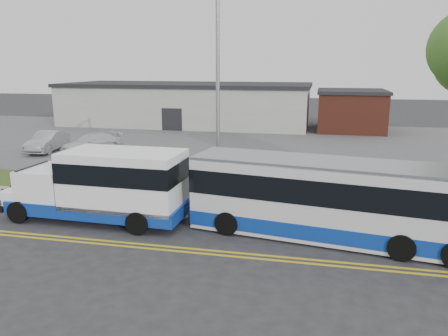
% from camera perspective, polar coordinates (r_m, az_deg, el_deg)
% --- Properties ---
extents(ground, '(140.00, 140.00, 0.00)m').
position_cam_1_polar(ground, '(19.78, -11.18, -5.01)').
color(ground, '#28282B').
rests_on(ground, ground).
extents(lane_line_north, '(70.00, 0.12, 0.01)m').
position_cam_1_polar(lane_line_north, '(16.55, -16.53, -8.98)').
color(lane_line_north, gold).
rests_on(lane_line_north, ground).
extents(lane_line_south, '(70.00, 0.12, 0.01)m').
position_cam_1_polar(lane_line_south, '(16.31, -17.04, -9.35)').
color(lane_line_south, gold).
rests_on(lane_line_south, ground).
extents(curb, '(80.00, 0.30, 0.15)m').
position_cam_1_polar(curb, '(20.72, -9.98, -3.90)').
color(curb, '#9E9B93').
rests_on(curb, ground).
extents(verge, '(80.00, 3.30, 0.10)m').
position_cam_1_polar(verge, '(22.33, -8.24, -2.65)').
color(verge, '#334918').
rests_on(verge, ground).
extents(parking_lot, '(80.00, 25.00, 0.10)m').
position_cam_1_polar(parking_lot, '(35.55, -0.25, 3.41)').
color(parking_lot, '#4C4C4F').
rests_on(parking_lot, ground).
extents(commercial_building, '(25.40, 10.40, 4.35)m').
position_cam_1_polar(commercial_building, '(46.41, -4.82, 8.33)').
color(commercial_building, '#9E9E99').
rests_on(commercial_building, ground).
extents(brick_wing, '(6.30, 7.30, 3.90)m').
position_cam_1_polar(brick_wing, '(43.46, 16.22, 7.23)').
color(brick_wing, brown).
rests_on(brick_wing, ground).
extents(streetlight_near, '(0.35, 1.53, 9.50)m').
position_cam_1_polar(streetlight_near, '(20.46, -0.87, 10.78)').
color(streetlight_near, gray).
rests_on(streetlight_near, verge).
extents(shuttle_bus, '(7.59, 2.71, 2.88)m').
position_cam_1_polar(shuttle_bus, '(17.97, -15.01, -1.96)').
color(shuttle_bus, navy).
rests_on(shuttle_bus, ground).
extents(transit_bus, '(10.46, 3.90, 2.84)m').
position_cam_1_polar(transit_bus, '(16.07, 13.87, -4.07)').
color(transit_bus, silver).
rests_on(transit_bus, ground).
extents(pedestrian, '(0.71, 0.47, 1.95)m').
position_cam_1_polar(pedestrian, '(22.53, -16.82, -0.25)').
color(pedestrian, black).
rests_on(pedestrian, verge).
extents(parked_car_a, '(2.10, 4.50, 1.43)m').
position_cam_1_polar(parked_car_a, '(33.75, -22.06, 3.23)').
color(parked_car_a, '#9EA0A4').
rests_on(parked_car_a, parking_lot).
extents(parked_car_b, '(3.93, 4.73, 1.29)m').
position_cam_1_polar(parked_car_b, '(32.46, -16.96, 3.14)').
color(parked_car_b, silver).
rests_on(parked_car_b, parking_lot).
extents(grocery_bag_left, '(0.32, 0.32, 0.32)m').
position_cam_1_polar(grocery_bag_left, '(22.66, -17.65, -2.37)').
color(grocery_bag_left, white).
rests_on(grocery_bag_left, verge).
extents(grocery_bag_right, '(0.32, 0.32, 0.32)m').
position_cam_1_polar(grocery_bag_right, '(22.79, -15.72, -2.15)').
color(grocery_bag_right, white).
rests_on(grocery_bag_right, verge).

